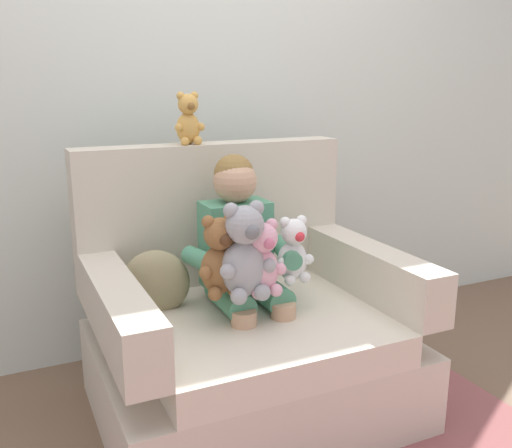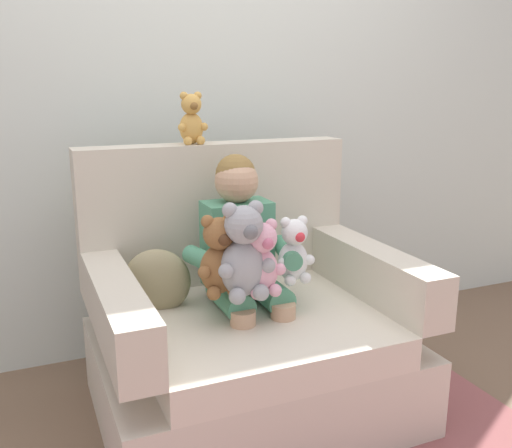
{
  "view_description": "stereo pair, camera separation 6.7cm",
  "coord_description": "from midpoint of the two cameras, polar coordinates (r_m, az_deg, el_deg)",
  "views": [
    {
      "loc": [
        -0.84,
        -1.84,
        1.28
      ],
      "look_at": [
        0.0,
        -0.05,
        0.78
      ],
      "focal_mm": 39.71,
      "sensor_mm": 36.0,
      "label": 1
    },
    {
      "loc": [
        -0.77,
        -1.87,
        1.28
      ],
      "look_at": [
        0.0,
        -0.05,
        0.78
      ],
      "focal_mm": 39.71,
      "sensor_mm": 36.0,
      "label": 2
    }
  ],
  "objects": [
    {
      "name": "plush_honey_on_backrest",
      "position": [
        2.35,
        -7.66,
        10.33
      ],
      "size": [
        0.13,
        0.1,
        0.21
      ],
      "rotation": [
        0.0,
        0.0,
        -0.1
      ],
      "color": "gold",
      "rests_on": "armchair"
    },
    {
      "name": "plush_brown",
      "position": [
        2.0,
        -4.61,
        -3.43
      ],
      "size": [
        0.18,
        0.14,
        0.3
      ],
      "rotation": [
        0.0,
        0.0,
        0.13
      ],
      "color": "brown",
      "rests_on": "armchair"
    },
    {
      "name": "ground_plane",
      "position": [
        2.39,
        -1.38,
        -18.2
      ],
      "size": [
        8.0,
        8.0,
        0.0
      ],
      "primitive_type": "plane",
      "color": "brown"
    },
    {
      "name": "armchair",
      "position": [
        2.28,
        -1.96,
        -10.79
      ],
      "size": [
        1.16,
        0.93,
        1.03
      ],
      "color": "beige",
      "rests_on": "ground"
    },
    {
      "name": "plush_white",
      "position": [
        2.14,
        2.87,
        -2.76
      ],
      "size": [
        0.15,
        0.12,
        0.26
      ],
      "rotation": [
        0.0,
        0.0,
        0.24
      ],
      "color": "white",
      "rests_on": "armchair"
    },
    {
      "name": "back_wall",
      "position": [
        2.74,
        -8.2,
        14.42
      ],
      "size": [
        6.0,
        0.1,
        2.6
      ],
      "primitive_type": "cube",
      "color": "silver",
      "rests_on": "ground"
    },
    {
      "name": "plush_grey",
      "position": [
        1.96,
        -2.15,
        -3.01
      ],
      "size": [
        0.21,
        0.17,
        0.35
      ],
      "rotation": [
        0.0,
        0.0,
        -0.26
      ],
      "color": "#9E9EA3",
      "rests_on": "armchair"
    },
    {
      "name": "throw_pillow",
      "position": [
        2.22,
        -10.93,
        -5.86
      ],
      "size": [
        0.28,
        0.19,
        0.26
      ],
      "primitive_type": "ellipsoid",
      "rotation": [
        0.0,
        0.0,
        -0.27
      ],
      "color": "#998C66",
      "rests_on": "armchair"
    },
    {
      "name": "plush_pink",
      "position": [
        2.0,
        -0.32,
        -3.65
      ],
      "size": [
        0.16,
        0.13,
        0.28
      ],
      "rotation": [
        0.0,
        0.0,
        0.35
      ],
      "color": "#EAA8BC",
      "rests_on": "armchair"
    },
    {
      "name": "seated_child",
      "position": [
        2.19,
        -2.27,
        -2.8
      ],
      "size": [
        0.45,
        0.39,
        0.82
      ],
      "rotation": [
        0.0,
        0.0,
        0.01
      ],
      "color": "#4C9370",
      "rests_on": "armchair"
    }
  ]
}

